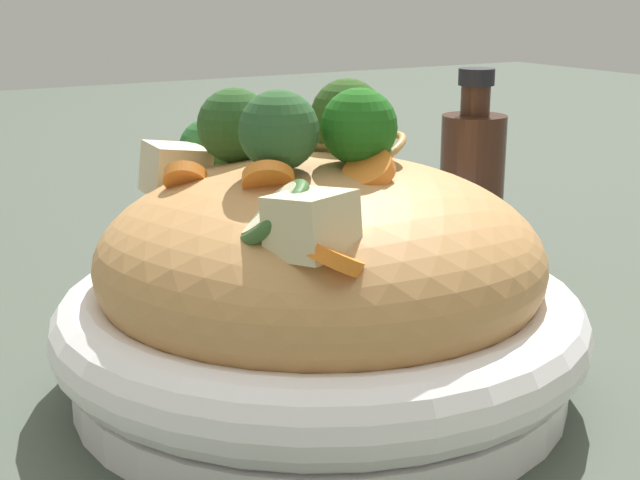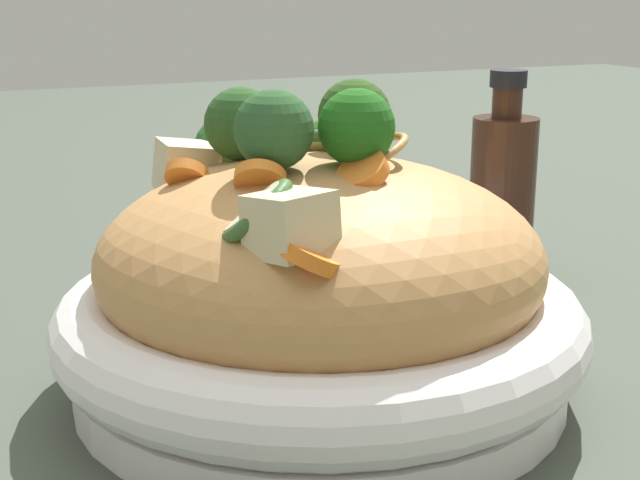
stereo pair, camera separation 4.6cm
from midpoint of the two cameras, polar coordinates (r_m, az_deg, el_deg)
The scene contains 8 objects.
ground_plane at distance 0.49m, azimuth 2.73°, elevation -9.14°, with size 3.00×3.00×0.00m, color #40493E.
serving_bowl at distance 0.48m, azimuth 2.78°, elevation -5.91°, with size 0.27×0.27×0.06m.
noodle_heap at distance 0.47m, azimuth 2.86°, elevation -1.23°, with size 0.23×0.23×0.12m.
broccoli_florets at distance 0.49m, azimuth 0.62°, elevation 6.51°, with size 0.17×0.12×0.08m.
carrot_coins at distance 0.44m, azimuth 1.13°, elevation 3.64°, with size 0.18×0.13×0.04m.
zucchini_slices at distance 0.46m, azimuth 1.41°, elevation 4.09°, with size 0.16×0.13×0.03m.
chicken_chunks at distance 0.45m, azimuth -2.96°, elevation 3.16°, with size 0.18×0.04×0.03m.
soy_sauce_bottle at distance 0.66m, azimuth 13.25°, elevation 2.82°, with size 0.05×0.05×0.15m.
Camera 2 is at (-0.41, 0.19, 0.21)m, focal length 51.45 mm.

